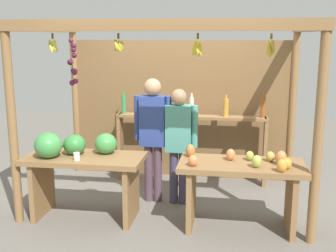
% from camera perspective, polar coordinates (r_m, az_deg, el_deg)
% --- Properties ---
extents(ground_plane, '(12.00, 12.00, 0.00)m').
position_cam_1_polar(ground_plane, '(5.69, 0.30, -9.81)').
color(ground_plane, slate).
rests_on(ground_plane, ground).
extents(market_stall, '(3.40, 2.03, 2.29)m').
position_cam_1_polar(market_stall, '(5.77, 0.93, 4.30)').
color(market_stall, olive).
rests_on(market_stall, ground).
extents(fruit_counter_left, '(1.38, 0.67, 1.05)m').
position_cam_1_polar(fruit_counter_left, '(5.03, -11.87, -4.85)').
color(fruit_counter_left, olive).
rests_on(fruit_counter_left, ground).
extents(fruit_counter_right, '(1.38, 0.64, 0.92)m').
position_cam_1_polar(fruit_counter_right, '(4.75, 9.98, -7.06)').
color(fruit_counter_right, olive).
rests_on(fruit_counter_right, ground).
extents(bottle_shelf_unit, '(2.18, 0.22, 1.35)m').
position_cam_1_polar(bottle_shelf_unit, '(6.11, 3.26, -0.50)').
color(bottle_shelf_unit, olive).
rests_on(bottle_shelf_unit, ground).
extents(vendor_man, '(0.48, 0.22, 1.61)m').
position_cam_1_polar(vendor_man, '(5.34, -2.07, -0.43)').
color(vendor_man, '#573F4E').
rests_on(vendor_man, ground).
extents(vendor_woman, '(0.48, 0.20, 1.49)m').
position_cam_1_polar(vendor_woman, '(5.28, 1.45, -1.49)').
color(vendor_woman, '#413C59').
rests_on(vendor_woman, ground).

